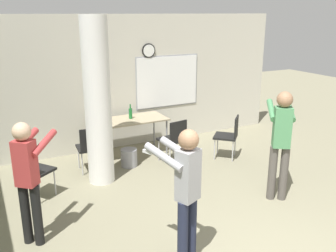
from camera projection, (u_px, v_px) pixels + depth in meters
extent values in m
cube|color=beige|center=(111.00, 84.00, 7.82)|extent=(8.00, 0.12, 2.80)
cylinder|color=black|center=(149.00, 51.00, 7.93)|extent=(0.30, 0.03, 0.30)
cylinder|color=white|center=(149.00, 51.00, 7.91)|extent=(0.25, 0.01, 0.25)
cube|color=#99999E|center=(167.00, 81.00, 8.34)|extent=(1.53, 0.01, 1.16)
cube|color=white|center=(168.00, 81.00, 8.33)|extent=(1.47, 0.02, 1.10)
cylinder|color=white|center=(98.00, 103.00, 6.16)|extent=(0.44, 0.44, 2.80)
cube|color=tan|center=(129.00, 120.00, 7.56)|extent=(1.52, 0.74, 0.03)
cylinder|color=gray|center=(101.00, 148.00, 7.10)|extent=(0.04, 0.04, 0.73)
cylinder|color=gray|center=(167.00, 137.00, 7.71)|extent=(0.04, 0.04, 0.73)
cylinder|color=gray|center=(92.00, 138.00, 7.63)|extent=(0.04, 0.04, 0.73)
cylinder|color=gray|center=(154.00, 129.00, 8.24)|extent=(0.04, 0.04, 0.73)
cylinder|color=#1E6B2D|center=(131.00, 114.00, 7.58)|extent=(0.07, 0.07, 0.21)
cylinder|color=#1E6B2D|center=(130.00, 106.00, 7.54)|extent=(0.03, 0.03, 0.09)
cylinder|color=gray|center=(129.00, 158.00, 7.14)|extent=(0.31, 0.31, 0.34)
cube|color=black|center=(37.00, 171.00, 5.85)|extent=(0.61, 0.61, 0.04)
cube|color=black|center=(25.00, 162.00, 5.62)|extent=(0.26, 0.34, 0.40)
cylinder|color=#B7B7BC|center=(55.00, 182.00, 6.00)|extent=(0.02, 0.02, 0.43)
cylinder|color=#B7B7BC|center=(38.00, 178.00, 6.15)|extent=(0.02, 0.02, 0.43)
cylinder|color=#B7B7BC|center=(38.00, 191.00, 5.69)|extent=(0.02, 0.02, 0.43)
cylinder|color=#B7B7BC|center=(21.00, 187.00, 5.85)|extent=(0.02, 0.02, 0.43)
cube|color=black|center=(172.00, 140.00, 7.29)|extent=(0.51, 0.51, 0.04)
cube|color=black|center=(178.00, 131.00, 7.07)|extent=(0.40, 0.10, 0.40)
cylinder|color=#B7B7BC|center=(173.00, 147.00, 7.60)|extent=(0.02, 0.02, 0.43)
cylinder|color=#B7B7BC|center=(159.00, 150.00, 7.39)|extent=(0.02, 0.02, 0.43)
cylinder|color=#B7B7BC|center=(185.00, 152.00, 7.32)|extent=(0.02, 0.02, 0.43)
cylinder|color=#B7B7BC|center=(170.00, 156.00, 7.11)|extent=(0.02, 0.02, 0.43)
cube|color=black|center=(225.00, 136.00, 7.48)|extent=(0.62, 0.62, 0.04)
cube|color=black|center=(236.00, 127.00, 7.36)|extent=(0.30, 0.30, 0.40)
cylinder|color=#B7B7BC|center=(218.00, 144.00, 7.76)|extent=(0.02, 0.02, 0.43)
cylinder|color=#B7B7BC|center=(215.00, 149.00, 7.43)|extent=(0.02, 0.02, 0.43)
cylinder|color=#B7B7BC|center=(235.00, 145.00, 7.66)|extent=(0.02, 0.02, 0.43)
cylinder|color=#B7B7BC|center=(233.00, 151.00, 7.33)|extent=(0.02, 0.02, 0.43)
cube|color=black|center=(89.00, 147.00, 6.86)|extent=(0.47, 0.47, 0.04)
cube|color=black|center=(91.00, 139.00, 6.62)|extent=(0.40, 0.06, 0.40)
cylinder|color=#B7B7BC|center=(98.00, 155.00, 7.16)|extent=(0.02, 0.02, 0.43)
cylinder|color=#B7B7BC|center=(79.00, 157.00, 7.02)|extent=(0.02, 0.02, 0.43)
cylinder|color=#B7B7BC|center=(102.00, 161.00, 6.84)|extent=(0.02, 0.02, 0.43)
cylinder|color=#B7B7BC|center=(82.00, 164.00, 6.71)|extent=(0.02, 0.02, 0.43)
cylinder|color=black|center=(37.00, 215.00, 4.66)|extent=(0.12, 0.12, 0.81)
cylinder|color=black|center=(26.00, 214.00, 4.70)|extent=(0.12, 0.12, 0.81)
cube|color=#B23838|center=(25.00, 163.00, 4.47)|extent=(0.30, 0.30, 0.57)
sphere|color=#D8AD8C|center=(22.00, 131.00, 4.36)|extent=(0.22, 0.22, 0.22)
cylinder|color=#B23838|center=(44.00, 143.00, 4.60)|extent=(0.40, 0.44, 0.23)
cylinder|color=#B23838|center=(26.00, 141.00, 4.66)|extent=(0.40, 0.44, 0.23)
cylinder|color=#514C47|center=(284.00, 173.00, 5.79)|extent=(0.13, 0.13, 0.87)
cylinder|color=#514C47|center=(272.00, 173.00, 5.81)|extent=(0.13, 0.13, 0.87)
cube|color=#4C8C59|center=(282.00, 127.00, 5.59)|extent=(0.32, 0.31, 0.62)
sphere|color=#997051|center=(285.00, 99.00, 5.46)|extent=(0.24, 0.24, 0.24)
cylinder|color=#4C8C59|center=(290.00, 110.00, 5.75)|extent=(0.38, 0.50, 0.25)
cylinder|color=#4C8C59|center=(271.00, 110.00, 5.78)|extent=(0.38, 0.50, 0.25)
cube|color=white|center=(269.00, 106.00, 6.01)|extent=(0.10, 0.13, 0.04)
cylinder|color=#1E2338|center=(191.00, 229.00, 4.35)|extent=(0.12, 0.12, 0.83)
cylinder|color=#1E2338|center=(183.00, 235.00, 4.23)|extent=(0.12, 0.12, 0.83)
cube|color=#99999E|center=(188.00, 175.00, 4.08)|extent=(0.30, 0.27, 0.59)
sphere|color=#997051|center=(189.00, 140.00, 3.96)|extent=(0.23, 0.23, 0.23)
cylinder|color=#99999E|center=(179.00, 150.00, 4.27)|extent=(0.28, 0.51, 0.24)
cylinder|color=#99999E|center=(164.00, 157.00, 4.07)|extent=(0.28, 0.51, 0.24)
cube|color=white|center=(148.00, 152.00, 4.21)|extent=(0.08, 0.13, 0.04)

